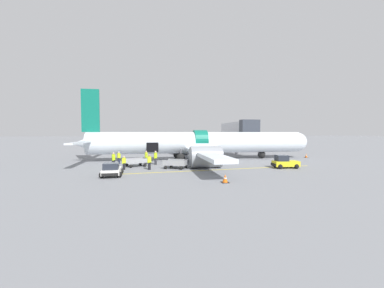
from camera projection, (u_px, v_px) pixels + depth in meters
The scene contains 17 objects.
ground_plane at pixel (210, 161), 35.13m from camera, with size 500.00×500.00×0.00m, color slate.
apron_marking_line at pixel (217, 170), 26.80m from camera, with size 24.76×2.61×0.01m.
jet_bridge_stub at pixel (239, 129), 45.49m from camera, with size 3.18×13.44×6.46m.
airplane at pixel (197, 143), 36.72m from camera, with size 36.94×34.37×10.49m.
baggage_tug_lead at pixel (285, 162), 28.10m from camera, with size 3.15×2.09×1.56m.
baggage_tug_mid at pixel (112, 170), 22.84m from camera, with size 2.20×3.04×1.34m.
baggage_cart_loading at pixel (137, 162), 29.52m from camera, with size 3.49×2.58×1.00m.
baggage_cart_queued at pixel (177, 164), 27.94m from camera, with size 3.67×2.86×1.02m.
ground_crew_loader_a at pixel (124, 162), 26.77m from camera, with size 0.51×0.51×1.59m.
ground_crew_loader_b at pixel (146, 157), 31.85m from camera, with size 0.47×0.62×1.78m.
ground_crew_driver at pixel (114, 159), 28.83m from camera, with size 0.48×0.64×1.82m.
ground_crew_supervisor at pixel (119, 157), 31.96m from camera, with size 0.54×0.52×1.65m.
ground_crew_helper at pixel (156, 157), 31.02m from camera, with size 0.57×0.60×1.82m.
ground_crew_marshal at pixel (149, 162), 26.83m from camera, with size 0.56×0.56×1.76m.
safety_cone_nose at pixel (306, 156), 39.85m from camera, with size 0.55×0.55×0.66m.
safety_cone_engine_left at pixel (225, 179), 19.93m from camera, with size 0.64×0.64×0.71m.
safety_cone_wingtip at pixel (216, 165), 28.35m from camera, with size 0.44×0.44×0.76m.
Camera 1 is at (-8.75, -33.96, 4.25)m, focal length 22.00 mm.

